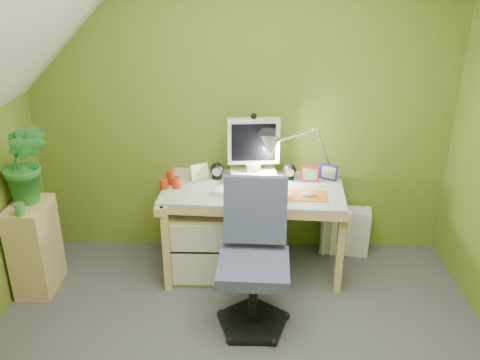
{
  "coord_description": "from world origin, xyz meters",
  "views": [
    {
      "loc": [
        0.06,
        -2.1,
        2.21
      ],
      "look_at": [
        0.0,
        1.0,
        0.85
      ],
      "focal_mm": 38.0,
      "sensor_mm": 36.0,
      "label": 1
    }
  ],
  "objects_px": {
    "task_chair": "(254,266)",
    "monitor": "(253,147)",
    "desk": "(253,229)",
    "side_ledge": "(35,247)",
    "potted_plant": "(25,163)",
    "desk_lamp": "(315,141)",
    "radiator": "(345,230)"
  },
  "relations": [
    {
      "from": "desk",
      "to": "desk_lamp",
      "type": "distance_m",
      "value": 0.8
    },
    {
      "from": "desk",
      "to": "radiator",
      "type": "xyz_separation_m",
      "value": [
        0.75,
        0.27,
        -0.15
      ]
    },
    {
      "from": "radiator",
      "to": "desk_lamp",
      "type": "bearing_deg",
      "value": -153.71
    },
    {
      "from": "monitor",
      "to": "potted_plant",
      "type": "height_order",
      "value": "potted_plant"
    },
    {
      "from": "side_ledge",
      "to": "potted_plant",
      "type": "bearing_deg",
      "value": 72.75
    },
    {
      "from": "desk",
      "to": "potted_plant",
      "type": "xyz_separation_m",
      "value": [
        -1.53,
        -0.21,
        0.6
      ]
    },
    {
      "from": "desk",
      "to": "radiator",
      "type": "relative_size",
      "value": 3.36
    },
    {
      "from": "radiator",
      "to": "task_chair",
      "type": "bearing_deg",
      "value": -119.37
    },
    {
      "from": "task_chair",
      "to": "monitor",
      "type": "bearing_deg",
      "value": 92.75
    },
    {
      "from": "monitor",
      "to": "side_ledge",
      "type": "height_order",
      "value": "monitor"
    },
    {
      "from": "potted_plant",
      "to": "radiator",
      "type": "bearing_deg",
      "value": 11.94
    },
    {
      "from": "potted_plant",
      "to": "desk",
      "type": "bearing_deg",
      "value": 7.85
    },
    {
      "from": "desk",
      "to": "side_ledge",
      "type": "xyz_separation_m",
      "value": [
        -1.54,
        -0.26,
        -0.01
      ]
    },
    {
      "from": "desk",
      "to": "side_ledge",
      "type": "bearing_deg",
      "value": -166.19
    },
    {
      "from": "monitor",
      "to": "potted_plant",
      "type": "relative_size",
      "value": 0.86
    },
    {
      "from": "desk",
      "to": "task_chair",
      "type": "bearing_deg",
      "value": -85.71
    },
    {
      "from": "radiator",
      "to": "potted_plant",
      "type": "bearing_deg",
      "value": -158.69
    },
    {
      "from": "monitor",
      "to": "task_chair",
      "type": "bearing_deg",
      "value": -94.09
    },
    {
      "from": "desk_lamp",
      "to": "task_chair",
      "type": "bearing_deg",
      "value": -110.92
    },
    {
      "from": "desk_lamp",
      "to": "potted_plant",
      "type": "height_order",
      "value": "desk_lamp"
    },
    {
      "from": "potted_plant",
      "to": "task_chair",
      "type": "distance_m",
      "value": 1.67
    },
    {
      "from": "monitor",
      "to": "side_ledge",
      "type": "distance_m",
      "value": 1.71
    },
    {
      "from": "monitor",
      "to": "radiator",
      "type": "xyz_separation_m",
      "value": [
        0.75,
        0.09,
        -0.74
      ]
    },
    {
      "from": "desk_lamp",
      "to": "side_ledge",
      "type": "bearing_deg",
      "value": -160.28
    },
    {
      "from": "desk",
      "to": "side_ledge",
      "type": "distance_m",
      "value": 1.56
    },
    {
      "from": "potted_plant",
      "to": "radiator",
      "type": "height_order",
      "value": "potted_plant"
    },
    {
      "from": "desk",
      "to": "monitor",
      "type": "bearing_deg",
      "value": 94.22
    },
    {
      "from": "desk",
      "to": "radiator",
      "type": "distance_m",
      "value": 0.81
    },
    {
      "from": "desk",
      "to": "desk_lamp",
      "type": "bearing_deg",
      "value": 26.02
    },
    {
      "from": "desk_lamp",
      "to": "radiator",
      "type": "xyz_separation_m",
      "value": [
        0.3,
        0.09,
        -0.79
      ]
    },
    {
      "from": "monitor",
      "to": "desk_lamp",
      "type": "distance_m",
      "value": 0.45
    },
    {
      "from": "monitor",
      "to": "task_chair",
      "type": "height_order",
      "value": "monitor"
    }
  ]
}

